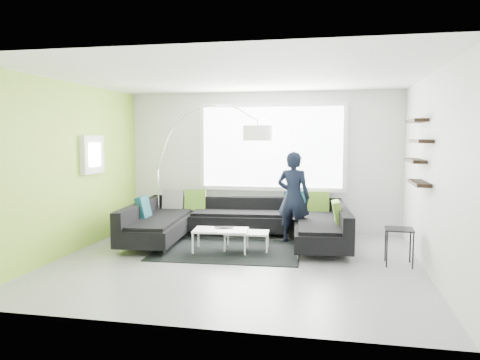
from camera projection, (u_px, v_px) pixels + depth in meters
name	position (u px, v px, depth m)	size (l,w,h in m)	color
ground	(237.00, 262.00, 7.15)	(5.50, 5.50, 0.00)	gray
room_shell	(242.00, 143.00, 7.17)	(5.54, 5.04, 2.82)	silver
sectional_sofa	(238.00, 223.00, 8.36)	(3.99, 2.66, 0.82)	black
rug	(228.00, 250.00, 7.87)	(2.41, 1.75, 0.01)	black
coffee_table	(234.00, 240.00, 7.82)	(1.16, 0.67, 0.38)	silver
arc_lamp	(158.00, 170.00, 9.22)	(2.37, 0.93, 2.52)	silver
side_table	(399.00, 247.00, 6.96)	(0.40, 0.40, 0.55)	black
person	(293.00, 197.00, 8.39)	(0.67, 0.52, 1.65)	black
laptop	(224.00, 228.00, 7.81)	(0.35, 0.26, 0.03)	black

